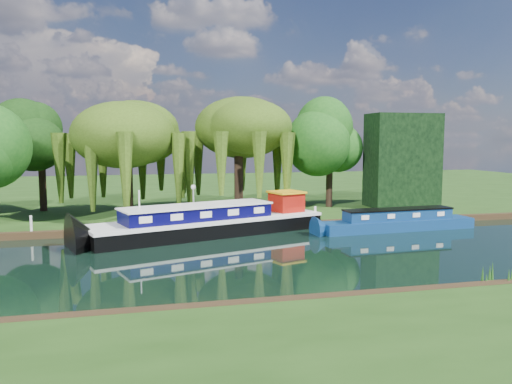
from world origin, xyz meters
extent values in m
plane|color=black|center=(0.00, 0.00, 0.00)|extent=(120.00, 120.00, 0.00)
cube|color=#19350E|center=(0.00, 34.00, 0.23)|extent=(120.00, 52.00, 0.45)
cube|color=black|center=(1.16, 6.96, 0.39)|extent=(15.99, 8.15, 1.05)
cube|color=silver|center=(1.16, 6.96, 1.00)|extent=(16.10, 8.24, 0.19)
cube|color=#050435|center=(0.33, 6.70, 1.52)|extent=(10.02, 5.38, 0.83)
cube|color=silver|center=(0.33, 6.70, 1.99)|extent=(10.24, 5.60, 0.10)
cube|color=maroon|center=(6.96, 8.84, 1.76)|extent=(2.41, 2.41, 1.31)
cube|color=#D89A0F|center=(6.96, 8.84, 2.48)|extent=(2.69, 2.69, 0.14)
cylinder|color=silver|center=(-3.31, 5.51, 2.15)|extent=(0.09, 0.09, 2.09)
cube|color=navy|center=(14.02, 5.63, 0.31)|extent=(11.25, 2.53, 0.84)
cube|color=navy|center=(14.02, 5.63, 1.07)|extent=(7.88, 1.86, 0.70)
cube|color=black|center=(14.02, 5.63, 1.47)|extent=(7.98, 1.96, 0.09)
cube|color=silver|center=(11.14, 4.74, 1.11)|extent=(0.56, 0.08, 0.30)
cube|color=silver|center=(13.09, 4.86, 1.11)|extent=(0.56, 0.08, 0.30)
cube|color=silver|center=(15.04, 4.98, 1.11)|extent=(0.56, 0.08, 0.30)
cube|color=silver|center=(16.99, 5.09, 1.11)|extent=(0.56, 0.08, 0.30)
imported|color=silver|center=(12.27, 6.00, 0.00)|extent=(2.79, 2.54, 1.28)
cylinder|color=black|center=(-4.09, 13.71, 2.90)|extent=(0.64, 0.64, 4.91)
ellipsoid|color=#2C440E|center=(-4.09, 13.71, 6.45)|extent=(6.85, 6.85, 4.43)
cylinder|color=black|center=(4.41, 13.45, 2.95)|extent=(0.71, 0.71, 5.00)
ellipsoid|color=#2C440E|center=(4.41, 13.45, 6.56)|extent=(6.83, 6.83, 4.41)
cylinder|color=black|center=(-10.90, 17.99, 3.58)|extent=(0.54, 0.54, 6.27)
ellipsoid|color=black|center=(-10.90, 17.99, 6.15)|extent=(5.01, 5.01, 5.01)
cylinder|color=black|center=(12.69, 15.02, 3.52)|extent=(0.62, 0.62, 6.14)
ellipsoid|color=#134411|center=(12.69, 15.02, 6.03)|extent=(4.91, 4.91, 4.91)
cube|color=black|center=(19.00, 14.00, 4.45)|extent=(6.00, 3.00, 8.00)
cylinder|color=silver|center=(0.50, 10.50, 1.55)|extent=(0.10, 0.10, 2.20)
sphere|color=white|center=(0.50, 10.50, 2.83)|extent=(0.36, 0.36, 0.36)
cylinder|color=silver|center=(-10.00, 8.40, 0.95)|extent=(0.16, 0.16, 1.00)
cylinder|color=silver|center=(-4.00, 8.40, 0.95)|extent=(0.16, 0.16, 1.00)
cylinder|color=silver|center=(3.00, 8.40, 0.95)|extent=(0.16, 0.16, 1.00)
cylinder|color=silver|center=(9.00, 8.40, 0.95)|extent=(0.16, 0.16, 1.00)
cone|color=#184913|center=(11.00, -7.70, 0.55)|extent=(1.20, 1.20, 1.10)
camera|label=1|loc=(-3.33, -25.15, 6.20)|focal=35.00mm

